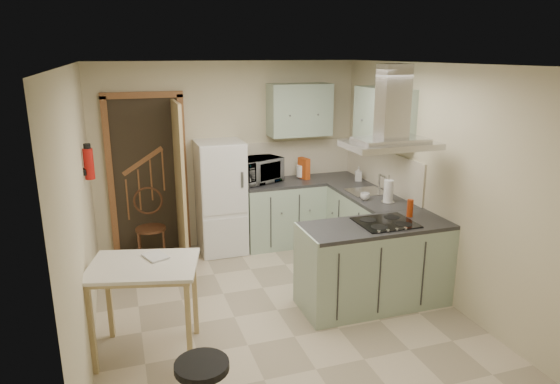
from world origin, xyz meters
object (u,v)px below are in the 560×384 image
object	(u,v)px
peninsula	(375,264)
extractor_hood	(390,145)
microwave	(257,170)
drop_leaf_table	(147,309)
fridge	(221,197)
bentwood_chair	(151,229)

from	to	relation	value
peninsula	extractor_hood	world-z (taller)	extractor_hood
microwave	extractor_hood	bearing A→B (deg)	-91.94
peninsula	drop_leaf_table	world-z (taller)	peninsula
fridge	bentwood_chair	xyz separation A→B (m)	(-0.93, -0.05, -0.32)
fridge	peninsula	xyz separation A→B (m)	(1.22, -1.98, -0.30)
bentwood_chair	fridge	bearing A→B (deg)	8.61
fridge	drop_leaf_table	distance (m)	2.45
peninsula	bentwood_chair	distance (m)	2.89
peninsula	drop_leaf_table	xyz separation A→B (m)	(-2.35, -0.17, -0.02)
microwave	bentwood_chair	bearing A→B (deg)	161.10
extractor_hood	microwave	distance (m)	2.29
peninsula	extractor_hood	distance (m)	1.27
drop_leaf_table	microwave	size ratio (longest dim) A/B	1.50
extractor_hood	drop_leaf_table	distance (m)	2.77
drop_leaf_table	peninsula	bearing A→B (deg)	18.41
drop_leaf_table	microwave	bearing A→B (deg)	67.46
drop_leaf_table	microwave	xyz separation A→B (m)	(1.65, 2.22, 0.64)
drop_leaf_table	microwave	world-z (taller)	microwave
peninsula	drop_leaf_table	size ratio (longest dim) A/B	1.70
fridge	extractor_hood	xyz separation A→B (m)	(1.32, -1.98, 0.97)
fridge	drop_leaf_table	xyz separation A→B (m)	(-1.12, -2.15, -0.32)
peninsula	drop_leaf_table	bearing A→B (deg)	-175.74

